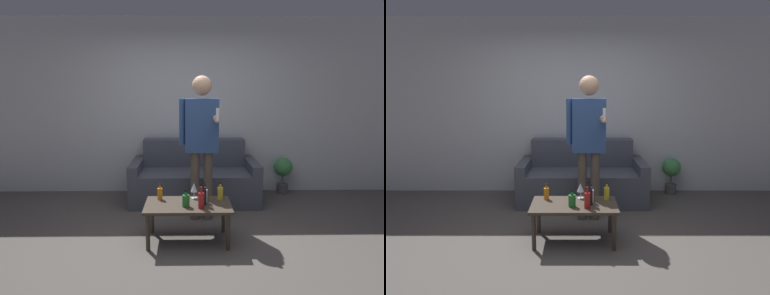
% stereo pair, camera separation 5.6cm
% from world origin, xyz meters
% --- Properties ---
extents(ground_plane, '(16.00, 16.00, 0.00)m').
position_xyz_m(ground_plane, '(0.00, 0.00, 0.00)').
color(ground_plane, '#514C47').
extents(wall_back, '(8.00, 0.06, 2.70)m').
position_xyz_m(wall_back, '(0.00, 2.13, 1.35)').
color(wall_back, silver).
rests_on(wall_back, ground_plane).
extents(couch, '(1.81, 0.91, 0.87)m').
position_xyz_m(couch, '(0.15, 1.66, 0.31)').
color(couch, '#474C56').
rests_on(couch, ground_plane).
extents(coffee_table, '(0.92, 0.54, 0.42)m').
position_xyz_m(coffee_table, '(0.04, 0.25, 0.37)').
color(coffee_table, '#3D3328').
rests_on(coffee_table, ground_plane).
extents(bottle_orange, '(0.06, 0.06, 0.18)m').
position_xyz_m(bottle_orange, '(-0.27, 0.40, 0.49)').
color(bottle_orange, orange).
rests_on(bottle_orange, coffee_table).
extents(bottle_green, '(0.08, 0.08, 0.26)m').
position_xyz_m(bottle_green, '(0.20, 0.22, 0.52)').
color(bottle_green, black).
rests_on(bottle_green, coffee_table).
extents(bottle_dark, '(0.06, 0.06, 0.19)m').
position_xyz_m(bottle_dark, '(0.40, 0.38, 0.49)').
color(bottle_dark, yellow).
rests_on(bottle_dark, coffee_table).
extents(bottle_yellow, '(0.08, 0.08, 0.17)m').
position_xyz_m(bottle_yellow, '(0.02, 0.16, 0.49)').
color(bottle_yellow, '#23752D').
rests_on(bottle_yellow, coffee_table).
extents(bottle_red, '(0.06, 0.06, 0.19)m').
position_xyz_m(bottle_red, '(0.23, 0.29, 0.49)').
color(bottle_red, silver).
rests_on(bottle_red, coffee_table).
extents(bottle_clear, '(0.06, 0.06, 0.23)m').
position_xyz_m(bottle_clear, '(0.18, 0.11, 0.51)').
color(bottle_clear, '#B21E1E').
rests_on(bottle_clear, coffee_table).
extents(wine_glass_near, '(0.07, 0.07, 0.18)m').
position_xyz_m(wine_glass_near, '(0.11, 0.44, 0.54)').
color(wine_glass_near, silver).
rests_on(wine_glass_near, coffee_table).
extents(cup_on_table, '(0.09, 0.09, 0.09)m').
position_xyz_m(cup_on_table, '(0.22, 0.38, 0.46)').
color(cup_on_table, red).
rests_on(cup_on_table, coffee_table).
extents(person_standing_front, '(0.48, 0.45, 1.79)m').
position_xyz_m(person_standing_front, '(0.21, 0.88, 1.07)').
color(person_standing_front, brown).
rests_on(person_standing_front, ground_plane).
extents(potted_plant, '(0.29, 0.29, 0.57)m').
position_xyz_m(potted_plant, '(1.54, 1.95, 0.37)').
color(potted_plant, '#4C4C51').
rests_on(potted_plant, ground_plane).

